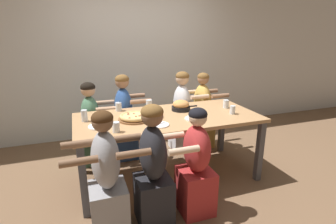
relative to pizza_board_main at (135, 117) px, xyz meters
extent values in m
plane|color=brown|center=(0.40, 0.00, -0.83)|extent=(18.00, 18.00, 0.00)
cube|color=silver|center=(0.40, 1.68, 0.77)|extent=(10.00, 0.06, 3.20)
cube|color=tan|center=(0.40, 0.00, -0.05)|extent=(2.13, 1.00, 0.04)
cube|color=#4C4C51|center=(-0.61, -0.43, -0.45)|extent=(0.07, 0.07, 0.76)
cube|color=#4C4C51|center=(1.40, -0.43, -0.45)|extent=(0.07, 0.07, 0.76)
cube|color=#4C4C51|center=(-0.61, 0.44, -0.45)|extent=(0.07, 0.07, 0.76)
cube|color=#4C4C51|center=(1.40, 0.44, -0.45)|extent=(0.07, 0.07, 0.76)
cylinder|color=brown|center=(0.00, 0.00, -0.02)|extent=(0.37, 0.37, 0.02)
torus|color=#DBB26B|center=(0.00, 0.00, 0.01)|extent=(0.34, 0.34, 0.04)
cylinder|color=#E5C675|center=(0.00, 0.00, 0.00)|extent=(0.29, 0.29, 0.04)
cylinder|color=#9E4C38|center=(-0.06, 0.05, 0.02)|extent=(0.02, 0.02, 0.01)
cylinder|color=#9E4C38|center=(0.01, -0.05, 0.02)|extent=(0.02, 0.02, 0.01)
cylinder|color=#9E4C38|center=(0.07, -0.02, 0.02)|extent=(0.02, 0.02, 0.01)
cylinder|color=#9E4C38|center=(-0.05, 0.10, 0.02)|extent=(0.02, 0.02, 0.01)
cylinder|color=#9E4C38|center=(0.00, 0.05, 0.02)|extent=(0.02, 0.02, 0.01)
cylinder|color=#9E4C38|center=(0.04, -0.04, 0.02)|extent=(0.02, 0.02, 0.01)
cylinder|color=#9E4C38|center=(-0.08, -0.08, 0.02)|extent=(0.02, 0.02, 0.01)
cylinder|color=black|center=(0.63, 0.18, -0.01)|extent=(0.23, 0.23, 0.05)
cylinder|color=black|center=(0.80, 0.18, 0.01)|extent=(0.11, 0.02, 0.02)
ellipsoid|color=#D68E4C|center=(0.63, 0.18, 0.04)|extent=(0.21, 0.21, 0.11)
cylinder|color=white|center=(-0.40, -0.10, -0.03)|extent=(0.23, 0.23, 0.01)
cube|color=#B7B7BC|center=(-0.40, -0.10, -0.02)|extent=(0.04, 0.16, 0.01)
cylinder|color=white|center=(0.21, -0.26, -0.03)|extent=(0.21, 0.21, 0.01)
cube|color=#B7B7BC|center=(0.21, -0.26, -0.02)|extent=(0.14, 0.07, 0.01)
cylinder|color=white|center=(0.65, -0.20, -0.03)|extent=(0.23, 0.23, 0.01)
cube|color=#B7B7BC|center=(0.65, -0.20, -0.02)|extent=(0.13, 0.12, 0.01)
cylinder|color=silver|center=(-0.11, 0.41, 0.02)|extent=(0.08, 0.08, 0.11)
cylinder|color=#1EA8DB|center=(-0.11, 0.41, 0.01)|extent=(0.07, 0.07, 0.08)
cylinder|color=black|center=(-0.10, 0.41, 0.03)|extent=(0.01, 0.02, 0.13)
cylinder|color=silver|center=(1.16, -0.18, 0.02)|extent=(0.06, 0.06, 0.10)
cylinder|color=black|center=(1.16, -0.18, 0.00)|extent=(0.06, 0.06, 0.06)
cylinder|color=silver|center=(0.28, 0.40, 0.02)|extent=(0.08, 0.08, 0.11)
cylinder|color=silver|center=(0.27, 0.13, 0.02)|extent=(0.07, 0.07, 0.11)
cylinder|color=silver|center=(0.27, 0.13, 0.01)|extent=(0.06, 0.06, 0.08)
cylinder|color=silver|center=(1.22, 0.08, 0.02)|extent=(0.07, 0.07, 0.11)
cylinder|color=silver|center=(1.22, 0.08, 0.00)|extent=(0.06, 0.06, 0.07)
cylinder|color=silver|center=(0.25, 0.00, 0.03)|extent=(0.07, 0.07, 0.12)
cylinder|color=silver|center=(-0.25, -0.31, 0.02)|extent=(0.07, 0.07, 0.10)
cylinder|color=black|center=(-0.25, -0.31, 0.00)|extent=(0.06, 0.06, 0.06)
cylinder|color=silver|center=(-0.53, 0.13, 0.03)|extent=(0.07, 0.07, 0.13)
cylinder|color=silver|center=(-0.53, 0.13, 0.01)|extent=(0.06, 0.06, 0.09)
cube|color=silver|center=(0.87, 0.72, -0.60)|extent=(0.32, 0.34, 0.46)
ellipsoid|color=silver|center=(0.87, 0.72, -0.10)|extent=(0.24, 0.36, 0.55)
sphere|color=beige|center=(0.87, 0.72, 0.27)|extent=(0.19, 0.19, 0.19)
ellipsoid|color=brown|center=(0.87, 0.72, 0.30)|extent=(0.20, 0.20, 0.14)
cylinder|color=beige|center=(1.08, 0.89, 0.02)|extent=(0.28, 0.06, 0.06)
cylinder|color=beige|center=(1.08, 0.55, 0.02)|extent=(0.28, 0.06, 0.06)
cube|color=gold|center=(1.21, 0.72, -0.60)|extent=(0.32, 0.34, 0.46)
ellipsoid|color=gold|center=(1.21, 0.72, -0.10)|extent=(0.24, 0.36, 0.53)
sphere|color=#9E7051|center=(1.21, 0.72, 0.25)|extent=(0.17, 0.17, 0.17)
ellipsoid|color=brown|center=(1.21, 0.72, 0.28)|extent=(0.18, 0.18, 0.12)
cylinder|color=#9E7051|center=(1.41, 0.89, 0.01)|extent=(0.28, 0.06, 0.06)
cylinder|color=#9E7051|center=(1.41, 0.55, 0.01)|extent=(0.28, 0.06, 0.06)
cube|color=#2D5193|center=(0.00, 0.72, -0.60)|extent=(0.32, 0.34, 0.46)
ellipsoid|color=#2D5193|center=(0.00, 0.72, -0.09)|extent=(0.24, 0.36, 0.56)
sphere|color=#9E7051|center=(0.00, 0.72, 0.28)|extent=(0.18, 0.18, 0.18)
ellipsoid|color=brown|center=(0.00, 0.72, 0.31)|extent=(0.19, 0.19, 0.13)
cylinder|color=#9E7051|center=(0.20, 0.89, 0.03)|extent=(0.28, 0.06, 0.06)
cylinder|color=#9E7051|center=(0.20, 0.55, 0.03)|extent=(0.28, 0.06, 0.06)
cube|color=#99999E|center=(-0.41, -0.71, -0.60)|extent=(0.32, 0.34, 0.46)
ellipsoid|color=#99999E|center=(-0.41, -0.71, -0.11)|extent=(0.24, 0.36, 0.52)
sphere|color=brown|center=(-0.41, -0.71, 0.23)|extent=(0.17, 0.17, 0.17)
ellipsoid|color=#422814|center=(-0.41, -0.71, 0.26)|extent=(0.18, 0.18, 0.12)
cylinder|color=brown|center=(-0.62, -0.88, -0.01)|extent=(0.28, 0.06, 0.06)
cylinder|color=brown|center=(-0.62, -0.54, -0.01)|extent=(0.28, 0.06, 0.06)
cube|color=#232328|center=(0.00, -0.71, -0.60)|extent=(0.32, 0.34, 0.46)
ellipsoid|color=#232328|center=(0.00, -0.71, -0.11)|extent=(0.24, 0.36, 0.51)
sphere|color=brown|center=(0.00, -0.71, 0.23)|extent=(0.19, 0.19, 0.19)
ellipsoid|color=brown|center=(0.00, -0.71, 0.27)|extent=(0.20, 0.20, 0.14)
cylinder|color=brown|center=(-0.20, -0.88, -0.01)|extent=(0.28, 0.06, 0.06)
cylinder|color=brown|center=(-0.20, -0.54, -0.01)|extent=(0.28, 0.06, 0.06)
cube|color=#B22D2D|center=(0.43, -0.71, -0.60)|extent=(0.32, 0.34, 0.46)
ellipsoid|color=#B22D2D|center=(0.43, -0.71, -0.14)|extent=(0.24, 0.36, 0.46)
sphere|color=beige|center=(0.43, -0.71, 0.17)|extent=(0.17, 0.17, 0.17)
ellipsoid|color=black|center=(0.43, -0.71, 0.20)|extent=(0.17, 0.17, 0.12)
cylinder|color=beige|center=(0.23, -0.88, -0.05)|extent=(0.28, 0.06, 0.06)
cylinder|color=beige|center=(0.23, -0.54, -0.05)|extent=(0.28, 0.06, 0.06)
cube|color=#477556|center=(-0.45, 0.72, -0.60)|extent=(0.32, 0.34, 0.46)
ellipsoid|color=#477556|center=(-0.45, 0.72, -0.13)|extent=(0.24, 0.36, 0.48)
sphere|color=tan|center=(-0.45, 0.72, 0.20)|extent=(0.19, 0.19, 0.19)
ellipsoid|color=black|center=(-0.45, 0.72, 0.23)|extent=(0.19, 0.19, 0.13)
cylinder|color=tan|center=(-0.24, 0.89, -0.03)|extent=(0.28, 0.06, 0.06)
cylinder|color=tan|center=(-0.24, 0.55, -0.03)|extent=(0.28, 0.06, 0.06)
camera|label=1|loc=(-0.58, -2.76, 0.92)|focal=28.00mm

